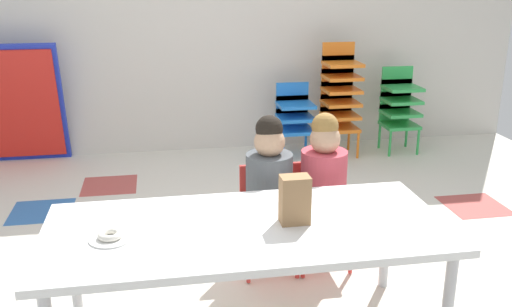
# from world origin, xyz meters

# --- Properties ---
(ground_plane) EXTENTS (6.17, 4.54, 0.02)m
(ground_plane) POSITION_xyz_m (-0.01, 0.00, -0.01)
(ground_plane) COLOR silver
(back_wall) EXTENTS (6.17, 0.10, 2.56)m
(back_wall) POSITION_xyz_m (0.00, 2.27, 1.28)
(back_wall) COLOR beige
(back_wall) RESTS_ON ground_plane
(craft_table) EXTENTS (1.79, 0.79, 0.59)m
(craft_table) POSITION_xyz_m (-0.11, -0.82, 0.54)
(craft_table) COLOR white
(craft_table) RESTS_ON ground_plane
(seated_child_near_camera) EXTENTS (0.32, 0.31, 0.92)m
(seated_child_near_camera) POSITION_xyz_m (0.11, -0.20, 0.55)
(seated_child_near_camera) COLOR red
(seated_child_near_camera) RESTS_ON ground_plane
(seated_child_middle_seat) EXTENTS (0.32, 0.31, 0.92)m
(seated_child_middle_seat) POSITION_xyz_m (0.42, -0.20, 0.55)
(seated_child_middle_seat) COLOR red
(seated_child_middle_seat) RESTS_ON ground_plane
(kid_chair_blue_stack) EXTENTS (0.32, 0.30, 0.68)m
(kid_chair_blue_stack) POSITION_xyz_m (0.76, 1.84, 0.40)
(kid_chair_blue_stack) COLOR blue
(kid_chair_blue_stack) RESTS_ON ground_plane
(kid_chair_orange_stack) EXTENTS (0.32, 0.30, 1.04)m
(kid_chair_orange_stack) POSITION_xyz_m (1.18, 1.84, 0.58)
(kid_chair_orange_stack) COLOR orange
(kid_chair_orange_stack) RESTS_ON ground_plane
(kid_chair_green_stack) EXTENTS (0.32, 0.30, 0.80)m
(kid_chair_green_stack) POSITION_xyz_m (1.78, 1.84, 0.46)
(kid_chair_green_stack) COLOR green
(kid_chair_green_stack) RESTS_ON ground_plane
(folded_activity_table) EXTENTS (0.90, 0.29, 1.09)m
(folded_activity_table) POSITION_xyz_m (-1.75, 2.07, 0.54)
(folded_activity_table) COLOR #1E33BF
(folded_activity_table) RESTS_ON ground_plane
(paper_bag_brown) EXTENTS (0.13, 0.09, 0.22)m
(paper_bag_brown) POSITION_xyz_m (0.10, -0.83, 0.70)
(paper_bag_brown) COLOR #9E754C
(paper_bag_brown) RESTS_ON craft_table
(paper_plate_near_edge) EXTENTS (0.18, 0.18, 0.01)m
(paper_plate_near_edge) POSITION_xyz_m (-0.70, -0.86, 0.59)
(paper_plate_near_edge) COLOR white
(paper_plate_near_edge) RESTS_ON craft_table
(donut_powdered_on_plate) EXTENTS (0.10, 0.10, 0.03)m
(donut_powdered_on_plate) POSITION_xyz_m (-0.70, -0.86, 0.61)
(donut_powdered_on_plate) COLOR white
(donut_powdered_on_plate) RESTS_ON craft_table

